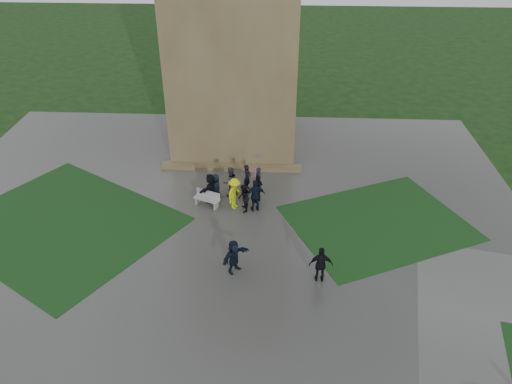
{
  "coord_description": "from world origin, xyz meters",
  "views": [
    {
      "loc": [
        3.0,
        -17.26,
        15.8
      ],
      "look_at": [
        1.83,
        5.93,
        1.2
      ],
      "focal_mm": 35.0,
      "sensor_mm": 36.0,
      "label": 1
    }
  ],
  "objects_px": {
    "tower": "(234,8)",
    "pedestrian_near": "(321,265)",
    "bench": "(207,198)",
    "pedestrian_mid": "(234,256)"
  },
  "relations": [
    {
      "from": "tower",
      "to": "bench",
      "type": "distance_m",
      "value": 12.25
    },
    {
      "from": "tower",
      "to": "bench",
      "type": "bearing_deg",
      "value": -96.28
    },
    {
      "from": "bench",
      "to": "pedestrian_mid",
      "type": "distance_m",
      "value": 5.9
    },
    {
      "from": "tower",
      "to": "pedestrian_near",
      "type": "height_order",
      "value": "tower"
    },
    {
      "from": "pedestrian_near",
      "to": "tower",
      "type": "bearing_deg",
      "value": -72.36
    },
    {
      "from": "bench",
      "to": "tower",
      "type": "bearing_deg",
      "value": 107.22
    },
    {
      "from": "tower",
      "to": "pedestrian_near",
      "type": "bearing_deg",
      "value": -71.0
    },
    {
      "from": "pedestrian_mid",
      "to": "pedestrian_near",
      "type": "bearing_deg",
      "value": -55.5
    },
    {
      "from": "tower",
      "to": "pedestrian_mid",
      "type": "distance_m",
      "value": 16.44
    },
    {
      "from": "tower",
      "to": "pedestrian_near",
      "type": "distance_m",
      "value": 17.53
    }
  ]
}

